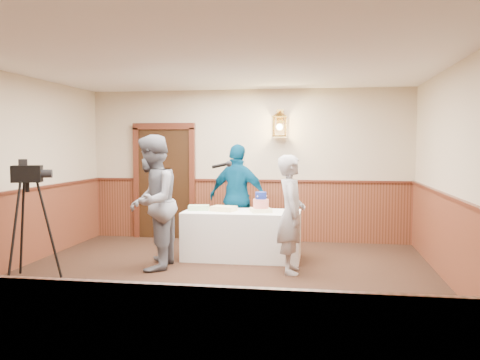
% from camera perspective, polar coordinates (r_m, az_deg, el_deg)
% --- Properties ---
extents(ground, '(7.00, 7.00, 0.00)m').
position_cam_1_polar(ground, '(6.26, -3.78, -12.57)').
color(ground, black).
rests_on(ground, ground).
extents(room_shell, '(6.02, 7.02, 2.81)m').
position_cam_1_polar(room_shell, '(6.46, -3.42, 1.66)').
color(room_shell, '#C8B396').
rests_on(room_shell, ground).
extents(display_table, '(1.80, 0.80, 0.75)m').
position_cam_1_polar(display_table, '(7.97, 0.23, -6.19)').
color(display_table, white).
rests_on(display_table, ground).
extents(tiered_cake, '(0.38, 0.38, 0.31)m').
position_cam_1_polar(tiered_cake, '(7.80, 2.36, -2.73)').
color(tiered_cake, '#FFF8C4').
rests_on(tiered_cake, display_table).
extents(sheet_cake_yellow, '(0.42, 0.35, 0.07)m').
position_cam_1_polar(sheet_cake_yellow, '(7.94, -1.85, -3.22)').
color(sheet_cake_yellow, '#FAD495').
rests_on(sheet_cake_yellow, display_table).
extents(sheet_cake_green, '(0.35, 0.30, 0.07)m').
position_cam_1_polar(sheet_cake_green, '(8.07, -4.65, -3.11)').
color(sheet_cake_green, '#97D799').
rests_on(sheet_cake_green, display_table).
extents(interviewer, '(1.57, 0.98, 1.92)m').
position_cam_1_polar(interviewer, '(7.35, -9.86, -2.48)').
color(interviewer, slate).
rests_on(interviewer, ground).
extents(baker, '(0.45, 0.64, 1.64)m').
position_cam_1_polar(baker, '(7.08, 5.76, -3.84)').
color(baker, '#A1A0A6').
rests_on(baker, ground).
extents(assistant_p, '(1.13, 0.72, 1.79)m').
position_cam_1_polar(assistant_p, '(8.52, -0.21, -1.98)').
color(assistant_p, navy).
rests_on(assistant_p, ground).
extents(tv_camera_rig, '(0.59, 0.55, 1.51)m').
position_cam_1_polar(tv_camera_rig, '(7.28, -22.64, -5.05)').
color(tv_camera_rig, black).
rests_on(tv_camera_rig, ground).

